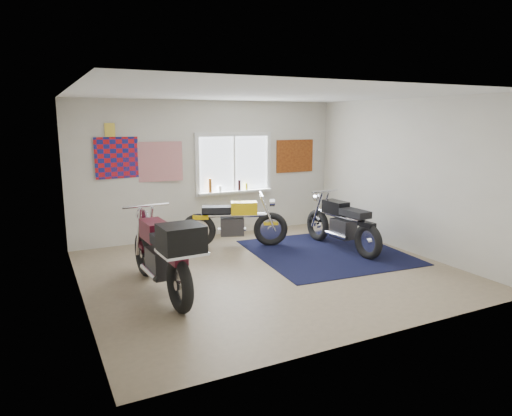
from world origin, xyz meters
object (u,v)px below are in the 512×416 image
navy_rug (327,252)px  yellow_triumph (234,223)px  maroon_tourer (164,254)px  black_chrome_bike (342,225)px

navy_rug → yellow_triumph: (-1.32, 1.09, 0.43)m
yellow_triumph → maroon_tourer: size_ratio=0.84×
navy_rug → black_chrome_bike: black_chrome_bike is taller
black_chrome_bike → navy_rug: bearing=95.5°
yellow_triumph → black_chrome_bike: bearing=-10.2°
navy_rug → maroon_tourer: size_ratio=1.16×
yellow_triumph → black_chrome_bike: 1.97m
maroon_tourer → navy_rug: bearing=-79.8°
yellow_triumph → maroon_tourer: maroon_tourer is taller
yellow_triumph → black_chrome_bike: black_chrome_bike is taller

